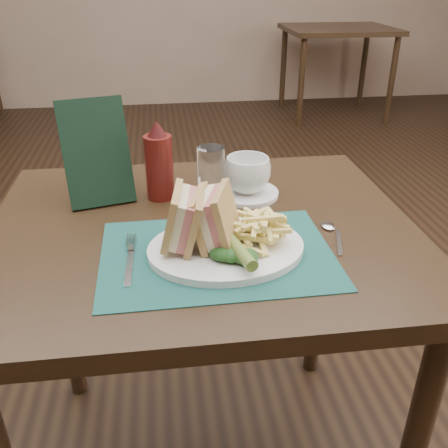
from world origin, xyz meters
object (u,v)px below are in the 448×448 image
ketchup_bottle (159,160)px  saucer (247,193)px  sandwich_half_a (172,218)px  coffee_cup (247,175)px  check_presenter (96,153)px  drinking_glass (211,175)px  sandwich_half_b (205,216)px  placemat (217,254)px  table_main (205,358)px  table_bg_right (335,72)px  plate (226,249)px

ketchup_bottle → saucer: bearing=-4.3°
sandwich_half_a → saucer: (0.18, 0.24, -0.07)m
coffee_cup → check_presenter: check_presenter is taller
saucer → drinking_glass: size_ratio=1.15×
sandwich_half_a → sandwich_half_b: same height
placemat → saucer: (0.10, 0.26, 0.00)m
table_main → sandwich_half_b: bearing=-92.1°
table_main → placemat: (0.02, -0.13, 0.38)m
saucer → drinking_glass: drinking_glass is taller
drinking_glass → check_presenter: size_ratio=0.54×
table_main → check_presenter: (-0.22, 0.15, 0.49)m
sandwich_half_a → check_presenter: check_presenter is taller
table_bg_right → saucer: saucer is taller
saucer → check_presenter: (-0.34, 0.02, 0.11)m
table_main → plate: (0.03, -0.12, 0.38)m
saucer → ketchup_bottle: (-0.20, 0.02, 0.09)m
sandwich_half_b → plate: bearing=-4.6°
sandwich_half_b → drinking_glass: same height
sandwich_half_b → ketchup_bottle: bearing=125.5°
saucer → coffee_cup: bearing=180.0°
placemat → sandwich_half_b: sandwich_half_b is taller
plate → check_presenter: size_ratio=1.25×
table_bg_right → placemat: placemat is taller
table_main → drinking_glass: size_ratio=6.92×
table_main → plate: size_ratio=3.00×
table_bg_right → sandwich_half_a: 3.88m
placemat → drinking_glass: 0.25m
ketchup_bottle → plate: bearing=-66.6°
ketchup_bottle → check_presenter: 0.14m
saucer → placemat: bearing=-111.5°
check_presenter → ketchup_bottle: bearing=-15.1°
table_main → ketchup_bottle: 0.50m
coffee_cup → drinking_glass: (-0.09, -0.02, 0.01)m
table_main → table_bg_right: bearing=66.5°
sandwich_half_b → check_presenter: size_ratio=0.48×
sandwich_half_b → coffee_cup: 0.27m
plate → ketchup_bottle: (-0.12, 0.27, 0.08)m
table_main → table_bg_right: same height
plate → coffee_cup: size_ratio=2.78×
table_bg_right → check_presenter: size_ratio=3.76×
placemat → drinking_glass: size_ratio=3.38×
coffee_cup → ketchup_bottle: ketchup_bottle is taller
sandwich_half_b → table_bg_right: bearing=85.3°
table_main → sandwich_half_a: size_ratio=7.86×
drinking_glass → ketchup_bottle: size_ratio=0.70×
sandwich_half_b → check_presenter: (-0.22, 0.26, 0.04)m
sandwich_half_a → ketchup_bottle: ketchup_bottle is taller
sandwich_half_a → coffee_cup: bearing=60.5°
placemat → plate: bearing=12.4°
table_main → coffee_cup: 0.46m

